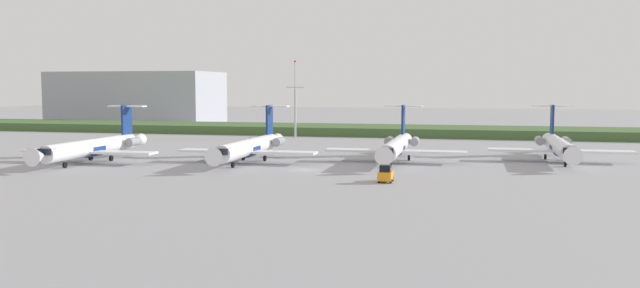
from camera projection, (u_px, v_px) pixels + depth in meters
ground_plane at (344, 150)px, 125.23m from camera, size 500.00×500.00×0.00m
grass_berm at (376, 130)px, 166.33m from camera, size 320.00×20.00×2.17m
regional_jet_nearest at (94, 147)px, 106.06m from camera, size 22.81×31.00×9.00m
regional_jet_second at (250, 146)px, 106.25m from camera, size 22.81×31.00×9.00m
regional_jet_third at (396, 146)px, 106.95m from camera, size 22.81×31.00×9.00m
regional_jet_fourth at (559, 146)px, 107.41m from camera, size 22.81×31.00×9.00m
antenna_mast at (295, 105)px, 155.24m from camera, size 4.40×0.50×18.50m
distant_hangar at (137, 97)px, 220.94m from camera, size 54.53×26.68×17.11m
baggage_tug at (386, 174)px, 83.82m from camera, size 1.72×3.20×2.30m
safety_cone_front_marker at (378, 177)px, 87.05m from camera, size 0.44×0.44×0.55m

